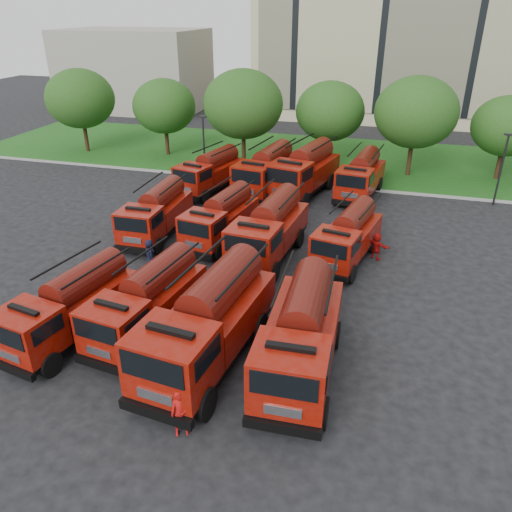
{
  "coord_description": "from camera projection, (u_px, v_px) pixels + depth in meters",
  "views": [
    {
      "loc": [
        4.66,
        -19.71,
        12.89
      ],
      "look_at": [
        -1.24,
        1.37,
        1.8
      ],
      "focal_mm": 35.0,
      "sensor_mm": 36.0,
      "label": 1
    }
  ],
  "objects": [
    {
      "name": "fire_truck_10",
      "position": [
        305.0,
        171.0,
        37.01
      ],
      "size": [
        4.47,
        8.36,
        3.62
      ],
      "rotation": [
        0.0,
        0.0,
        -0.23
      ],
      "color": "black",
      "rests_on": "ground"
    },
    {
      "name": "fire_truck_9",
      "position": [
        267.0,
        171.0,
        37.35
      ],
      "size": [
        3.64,
        7.75,
        3.39
      ],
      "rotation": [
        0.0,
        0.0,
        -0.15
      ],
      "color": "black",
      "rests_on": "ground"
    },
    {
      "name": "firefighter_3",
      "position": [
        304.0,
        311.0,
        23.43
      ],
      "size": [
        1.37,
        0.88,
        1.96
      ],
      "primitive_type": "imported",
      "rotation": [
        0.0,
        0.0,
        3.33
      ],
      "color": "black",
      "rests_on": "ground"
    },
    {
      "name": "firefighter_0",
      "position": [
        183.0,
        433.0,
        16.75
      ],
      "size": [
        0.82,
        0.75,
        1.84
      ],
      "primitive_type": "imported",
      "rotation": [
        0.0,
        0.0,
        0.5
      ],
      "color": "#A00E0C",
      "rests_on": "ground"
    },
    {
      "name": "fire_truck_11",
      "position": [
        361.0,
        176.0,
        36.72
      ],
      "size": [
        3.28,
        7.16,
        3.14
      ],
      "rotation": [
        0.0,
        0.0,
        -0.13
      ],
      "color": "black",
      "rests_on": "ground"
    },
    {
      "name": "fire_truck_0",
      "position": [
        71.0,
        306.0,
        21.03
      ],
      "size": [
        3.41,
        6.87,
        2.99
      ],
      "rotation": [
        0.0,
        0.0,
        -0.18
      ],
      "color": "black",
      "rests_on": "ground"
    },
    {
      "name": "fire_truck_4",
      "position": [
        156.0,
        213.0,
        30.37
      ],
      "size": [
        2.55,
        6.69,
        3.02
      ],
      "rotation": [
        0.0,
        0.0,
        0.02
      ],
      "color": "black",
      "rests_on": "ground"
    },
    {
      "name": "lamp_post_0",
      "position": [
        204.0,
        144.0,
        39.75
      ],
      "size": [
        0.6,
        0.25,
        5.11
      ],
      "color": "black",
      "rests_on": "ground"
    },
    {
      "name": "fire_truck_7",
      "position": [
        348.0,
        236.0,
        27.43
      ],
      "size": [
        3.48,
        6.75,
        2.93
      ],
      "rotation": [
        0.0,
        0.0,
        -0.21
      ],
      "color": "black",
      "rests_on": "ground"
    },
    {
      "name": "lawn",
      "position": [
        340.0,
        159.0,
        46.18
      ],
      "size": [
        70.0,
        16.0,
        0.12
      ],
      "primitive_type": "cube",
      "color": "#184712",
      "rests_on": "ground"
    },
    {
      "name": "fire_truck_2",
      "position": [
        209.0,
        322.0,
        19.41
      ],
      "size": [
        3.67,
        8.26,
        3.64
      ],
      "rotation": [
        0.0,
        0.0,
        -0.12
      ],
      "color": "black",
      "rests_on": "ground"
    },
    {
      "name": "tree_3",
      "position": [
        330.0,
        111.0,
        42.62
      ],
      "size": [
        5.88,
        5.88,
        7.19
      ],
      "color": "#382314",
      "rests_on": "ground"
    },
    {
      "name": "fire_truck_3",
      "position": [
        301.0,
        335.0,
        18.87
      ],
      "size": [
        2.97,
        7.55,
        3.39
      ],
      "rotation": [
        0.0,
        0.0,
        0.04
      ],
      "color": "black",
      "rests_on": "ground"
    },
    {
      "name": "fire_truck_6",
      "position": [
        269.0,
        229.0,
        27.72
      ],
      "size": [
        3.25,
        7.59,
        3.36
      ],
      "rotation": [
        0.0,
        0.0,
        -0.09
      ],
      "color": "black",
      "rests_on": "ground"
    },
    {
      "name": "tree_5",
      "position": [
        507.0,
        126.0,
        38.97
      ],
      "size": [
        5.46,
        5.46,
        6.68
      ],
      "color": "#382314",
      "rests_on": "ground"
    },
    {
      "name": "tree_4",
      "position": [
        416.0,
        112.0,
        39.4
      ],
      "size": [
        6.55,
        6.55,
        8.01
      ],
      "color": "#382314",
      "rests_on": "ground"
    },
    {
      "name": "fire_truck_5",
      "position": [
        221.0,
        218.0,
        29.72
      ],
      "size": [
        3.19,
        6.76,
        2.96
      ],
      "rotation": [
        0.0,
        0.0,
        -0.15
      ],
      "color": "black",
      "rests_on": "ground"
    },
    {
      "name": "firefighter_2",
      "position": [
        292.0,
        374.0,
        19.44
      ],
      "size": [
        0.63,
        0.94,
        1.48
      ],
      "primitive_type": "imported",
      "rotation": [
        0.0,
        0.0,
        1.73
      ],
      "color": "#A00E0C",
      "rests_on": "ground"
    },
    {
      "name": "fire_truck_8",
      "position": [
        210.0,
        172.0,
        37.74
      ],
      "size": [
        3.81,
        7.0,
        3.03
      ],
      "rotation": [
        0.0,
        0.0,
        -0.24
      ],
      "color": "black",
      "rests_on": "ground"
    },
    {
      "name": "tree_1",
      "position": [
        164.0,
        106.0,
        45.43
      ],
      "size": [
        5.71,
        5.71,
        6.98
      ],
      "color": "#382314",
      "rests_on": "ground"
    },
    {
      "name": "tree_0",
      "position": [
        80.0,
        99.0,
        46.28
      ],
      "size": [
        6.3,
        6.3,
        7.7
      ],
      "color": "#382314",
      "rests_on": "ground"
    },
    {
      "name": "firefighter_1",
      "position": [
        126.0,
        367.0,
        19.83
      ],
      "size": [
        0.94,
        0.71,
        1.72
      ],
      "primitive_type": "imported",
      "rotation": [
        0.0,
        0.0,
        -0.33
      ],
      "color": "#A00E0C",
      "rests_on": "ground"
    },
    {
      "name": "fire_truck_1",
      "position": [
        148.0,
        301.0,
        21.32
      ],
      "size": [
        3.19,
        6.93,
        3.04
      ],
      "rotation": [
        0.0,
        0.0,
        -0.14
      ],
      "color": "black",
      "rests_on": "ground"
    },
    {
      "name": "firefighter_5",
      "position": [
        375.0,
        259.0,
        28.22
      ],
      "size": [
        1.59,
        1.27,
        1.59
      ],
      "primitive_type": "imported",
      "rotation": [
        0.0,
        0.0,
        2.63
      ],
      "color": "#A00E0C",
      "rests_on": "ground"
    },
    {
      "name": "apartment_building",
      "position": [
        388.0,
        7.0,
        58.92
      ],
      "size": [
        30.0,
        14.18,
        25.0
      ],
      "color": "#BEB48D",
      "rests_on": "ground"
    },
    {
      "name": "curb",
      "position": [
        328.0,
        186.0,
        39.22
      ],
      "size": [
        70.0,
        0.3,
        0.14
      ],
      "primitive_type": "cube",
      "color": "gray",
      "rests_on": "ground"
    },
    {
      "name": "firefighter_4",
      "position": [
        151.0,
        267.0,
        27.3
      ],
      "size": [
        0.92,
        0.96,
        1.65
      ],
      "primitive_type": "imported",
      "rotation": [
        0.0,
        0.0,
        2.26
      ],
      "color": "black",
      "rests_on": "ground"
    },
    {
      "name": "ground",
      "position": [
        273.0,
        305.0,
        23.88
      ],
      "size": [
        140.0,
        140.0,
        0.0
      ],
      "primitive_type": "plane",
      "color": "black",
      "rests_on": "ground"
    },
    {
      "name": "lamp_post_1",
      "position": [
        502.0,
        166.0,
        34.46
      ],
      "size": [
        0.6,
        0.25,
        5.11
      ],
      "color": "black",
      "rests_on": "ground"
    },
    {
      "name": "side_building",
      "position": [
        135.0,
        70.0,
        66.63
      ],
      "size": [
        18.0,
        12.0,
        10.0
      ],
      "primitive_type": "cube",
      "color": "gray",
      "rests_on": "ground"
    },
    {
      "name": "tree_2",
      "position": [
        243.0,
        104.0,
        41.85
      ],
      "size": [
        6.72,
        6.72,
        8.22
      ],
      "color": "#382314",
      "rests_on": "ground"
    }
  ]
}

